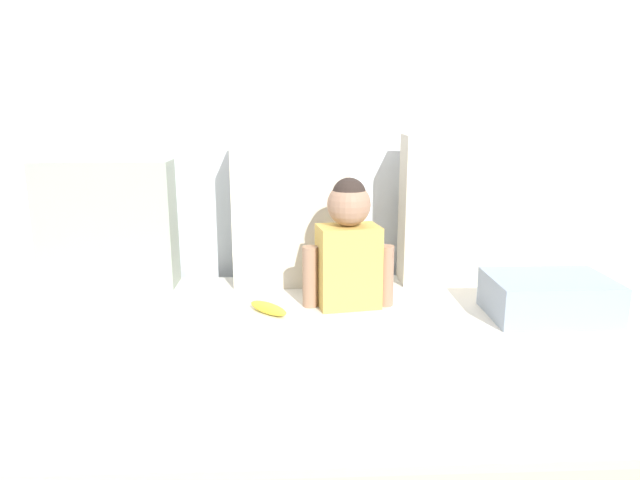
% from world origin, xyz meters
% --- Properties ---
extents(ground_plane, '(12.00, 12.00, 0.00)m').
position_xyz_m(ground_plane, '(0.00, 0.00, 0.00)').
color(ground_plane, '#B2ADA3').
extents(back_wall, '(5.50, 0.10, 2.22)m').
position_xyz_m(back_wall, '(0.00, 0.54, 1.11)').
color(back_wall, silver).
rests_on(back_wall, ground).
extents(couch, '(2.30, 0.82, 0.35)m').
position_xyz_m(couch, '(0.00, 0.00, 0.17)').
color(couch, beige).
rests_on(couch, ground).
extents(throw_pillow_left, '(0.51, 0.16, 0.49)m').
position_xyz_m(throw_pillow_left, '(-0.71, 0.31, 0.60)').
color(throw_pillow_left, '#99A393').
rests_on(throw_pillow_left, couch).
extents(throw_pillow_center, '(0.45, 0.16, 0.59)m').
position_xyz_m(throw_pillow_center, '(0.00, 0.31, 0.65)').
color(throw_pillow_center, beige).
rests_on(throw_pillow_center, couch).
extents(throw_pillow_right, '(0.55, 0.16, 0.59)m').
position_xyz_m(throw_pillow_right, '(0.71, 0.31, 0.64)').
color(throw_pillow_right, beige).
rests_on(throw_pillow_right, couch).
extents(toddler, '(0.32, 0.18, 0.46)m').
position_xyz_m(toddler, '(0.20, 0.03, 0.57)').
color(toddler, gold).
rests_on(toddler, couch).
extents(banana, '(0.15, 0.15, 0.04)m').
position_xyz_m(banana, '(-0.08, -0.04, 0.37)').
color(banana, yellow).
rests_on(banana, couch).
extents(folded_blanket, '(0.40, 0.28, 0.14)m').
position_xyz_m(folded_blanket, '(0.87, -0.10, 0.42)').
color(folded_blanket, '#8E9EB2').
rests_on(folded_blanket, couch).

